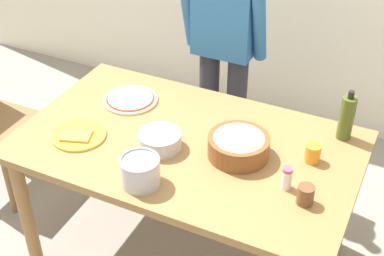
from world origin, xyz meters
TOP-DOWN VIEW (x-y plane):
  - ground at (0.00, 0.00)m, footprint 8.00×8.00m
  - dining_table at (0.00, 0.00)m, footprint 1.60×0.96m
  - person_cook at (-0.13, 0.76)m, footprint 0.49×0.25m
  - pizza_raw_on_board at (-0.43, 0.20)m, footprint 0.29×0.29m
  - plate_with_slice at (-0.49, -0.19)m, footprint 0.26×0.26m
  - popcorn_bowl at (0.25, 0.01)m, footprint 0.28×0.28m
  - mixing_bowl_steel at (-0.10, -0.09)m, footprint 0.20×0.20m
  - olive_oil_bottle at (0.65, 0.36)m, footprint 0.07×0.07m
  - steel_pot at (-0.05, -0.35)m, footprint 0.17×0.17m
  - cup_orange at (0.57, 0.12)m, footprint 0.07×0.07m
  - cup_small_brown at (0.61, -0.17)m, footprint 0.07×0.07m
  - salt_shaker at (0.52, -0.11)m, footprint 0.04×0.04m

SIDE VIEW (x-z plane):
  - ground at x=0.00m, z-range 0.00..0.00m
  - dining_table at x=0.00m, z-range 0.29..1.05m
  - plate_with_slice at x=-0.49m, z-range 0.76..0.78m
  - pizza_raw_on_board at x=-0.43m, z-range 0.76..0.78m
  - mixing_bowl_steel at x=-0.10m, z-range 0.76..0.84m
  - cup_orange at x=0.57m, z-range 0.76..0.84m
  - cup_small_brown at x=0.61m, z-range 0.76..0.84m
  - salt_shaker at x=0.52m, z-range 0.76..0.87m
  - popcorn_bowl at x=0.25m, z-range 0.76..0.88m
  - steel_pot at x=-0.05m, z-range 0.76..0.89m
  - olive_oil_bottle at x=0.65m, z-range 0.75..1.00m
  - person_cook at x=-0.13m, z-range 0.13..1.75m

